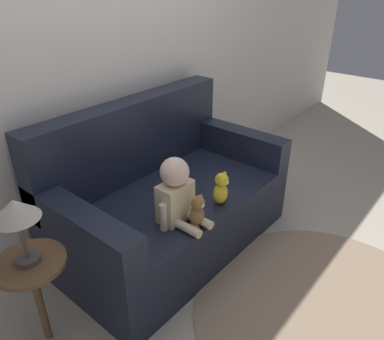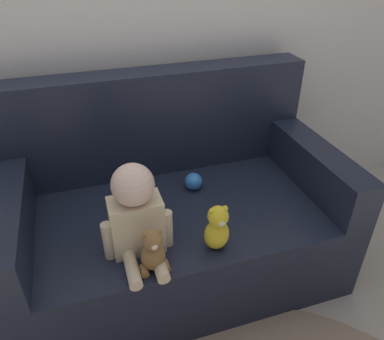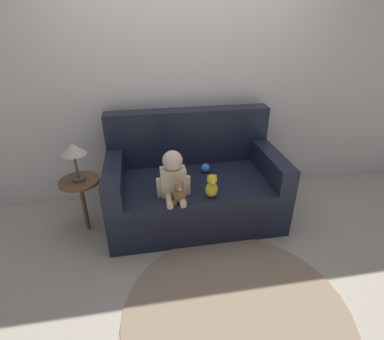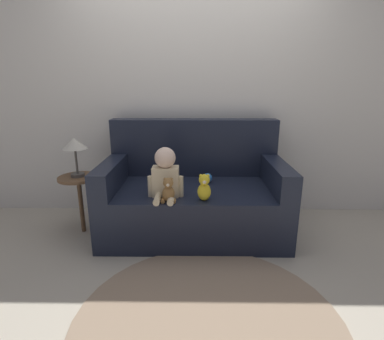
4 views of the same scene
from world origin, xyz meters
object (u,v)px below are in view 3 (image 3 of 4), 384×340
Objects in this scene: plush_toy_side at (212,186)px; teddy_bear_brown at (179,193)px; side_table at (76,167)px; person_baby at (173,176)px; toy_ball at (205,168)px; couch at (193,184)px.

teddy_bear_brown is at bearing -172.65° from plush_toy_side.
side_table is (-0.87, 0.37, 0.13)m from teddy_bear_brown.
side_table reaches higher than person_baby.
teddy_bear_brown is 0.95m from side_table.
teddy_bear_brown is 0.60m from toy_ball.
couch is at bearing 4.89° from side_table.
toy_ball is (0.04, 0.46, -0.07)m from plush_toy_side.
person_baby is 0.53m from toy_ball.
teddy_bear_brown is (-0.20, -0.46, 0.21)m from couch.
side_table is (-1.20, -0.12, 0.18)m from toy_ball.
person_baby is 2.03× the size of teddy_bear_brown.
side_table reaches higher than teddy_bear_brown.
person_baby is 1.86× the size of plush_toy_side.
toy_ball is at bearing 13.73° from couch.
person_baby is at bearing -135.50° from toy_ball.
person_baby reaches higher than toy_ball.
person_baby is 0.17m from teddy_bear_brown.
toy_ball is (0.13, 0.03, 0.16)m from couch.
side_table is at bearing -175.11° from couch.
side_table is (-1.16, 0.33, 0.11)m from plush_toy_side.
plush_toy_side is (0.09, -0.43, 0.22)m from couch.
couch reaches higher than person_baby.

